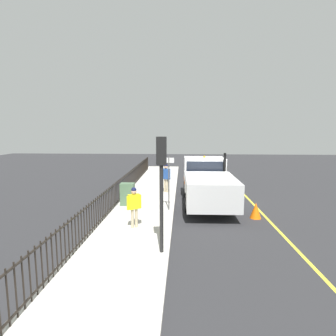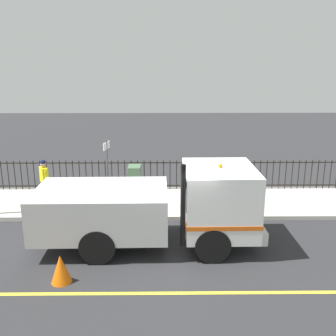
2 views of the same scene
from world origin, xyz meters
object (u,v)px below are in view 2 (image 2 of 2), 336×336
Objects in this scene: pedestrian_distant at (44,176)px; traffic_cone at (61,269)px; worker_standing at (219,181)px; utility_cabinet at (135,180)px; work_truck at (165,203)px; street_sign at (107,169)px.

pedestrian_distant is 5.57m from traffic_cone.
utility_cabinet is (1.78, 3.03, -0.51)m from worker_standing.
pedestrian_distant is 2.26× the size of traffic_cone.
worker_standing is 3.55m from utility_cabinet.
utility_cabinet reaches higher than traffic_cone.
street_sign is at bearing -136.42° from work_truck.
street_sign is at bearing -9.07° from traffic_cone.
street_sign is at bearing 161.35° from utility_cabinet.
work_truck is 5.45m from pedestrian_distant.
street_sign is (3.95, -0.63, 1.39)m from traffic_cone.
utility_cabinet is at bearing -12.52° from traffic_cone.
pedestrian_distant is at bearing 63.89° from street_sign.
street_sign reaches higher than traffic_cone.
worker_standing is at bearing 140.56° from work_truck.
worker_standing is at bearing -45.50° from traffic_cone.
pedestrian_distant is (3.18, 4.42, -0.14)m from work_truck.
worker_standing is 6.21m from traffic_cone.
work_truck is at bearing -5.31° from worker_standing.
work_truck is 3.64× the size of worker_standing.
worker_standing is 1.55× the size of utility_cabinet.
worker_standing reaches higher than utility_cabinet.
work_truck is 5.66× the size of utility_cabinet.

